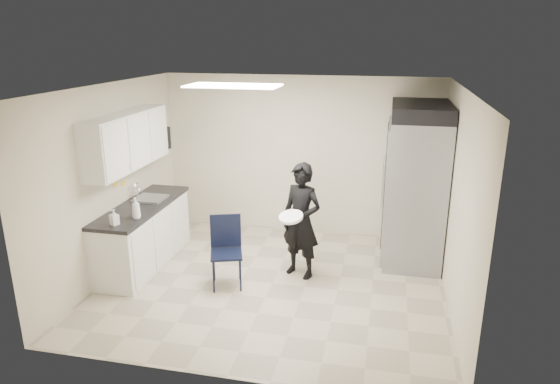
% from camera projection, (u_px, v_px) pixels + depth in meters
% --- Properties ---
extents(floor, '(4.50, 4.50, 0.00)m').
position_uv_depth(floor, '(272.00, 283.00, 6.72)').
color(floor, tan).
rests_on(floor, ground).
extents(ceiling, '(4.50, 4.50, 0.00)m').
position_uv_depth(ceiling, '(271.00, 87.00, 5.94)').
color(ceiling, silver).
rests_on(ceiling, back_wall).
extents(back_wall, '(4.50, 0.00, 4.50)m').
position_uv_depth(back_wall, '(300.00, 156.00, 8.20)').
color(back_wall, beige).
rests_on(back_wall, floor).
extents(left_wall, '(0.00, 4.00, 4.00)m').
position_uv_depth(left_wall, '(111.00, 181.00, 6.79)').
color(left_wall, beige).
rests_on(left_wall, floor).
extents(right_wall, '(0.00, 4.00, 4.00)m').
position_uv_depth(right_wall, '(458.00, 203.00, 5.88)').
color(right_wall, beige).
rests_on(right_wall, floor).
extents(ceiling_panel, '(1.20, 0.60, 0.02)m').
position_uv_depth(ceiling_panel, '(233.00, 86.00, 6.45)').
color(ceiling_panel, white).
rests_on(ceiling_panel, ceiling).
extents(lower_counter, '(0.60, 1.90, 0.86)m').
position_uv_depth(lower_counter, '(144.00, 236.00, 7.17)').
color(lower_counter, silver).
rests_on(lower_counter, floor).
extents(countertop, '(0.64, 1.95, 0.05)m').
position_uv_depth(countertop, '(141.00, 206.00, 7.04)').
color(countertop, black).
rests_on(countertop, lower_counter).
extents(sink, '(0.42, 0.40, 0.14)m').
position_uv_depth(sink, '(150.00, 202.00, 7.27)').
color(sink, gray).
rests_on(sink, countertop).
extents(faucet, '(0.02, 0.02, 0.24)m').
position_uv_depth(faucet, '(137.00, 191.00, 7.27)').
color(faucet, silver).
rests_on(faucet, countertop).
extents(upper_cabinets, '(0.35, 1.80, 0.75)m').
position_uv_depth(upper_cabinets, '(127.00, 141.00, 6.78)').
color(upper_cabinets, silver).
rests_on(upper_cabinets, left_wall).
extents(towel_dispenser, '(0.22, 0.30, 0.35)m').
position_uv_depth(towel_dispenser, '(160.00, 139.00, 7.93)').
color(towel_dispenser, black).
rests_on(towel_dispenser, left_wall).
extents(notice_sticker_left, '(0.00, 0.12, 0.07)m').
position_uv_depth(notice_sticker_left, '(116.00, 184.00, 6.90)').
color(notice_sticker_left, yellow).
rests_on(notice_sticker_left, left_wall).
extents(notice_sticker_right, '(0.00, 0.12, 0.07)m').
position_uv_depth(notice_sticker_right, '(124.00, 183.00, 7.10)').
color(notice_sticker_right, yellow).
rests_on(notice_sticker_right, left_wall).
extents(commercial_fridge, '(0.80, 1.35, 2.10)m').
position_uv_depth(commercial_fridge, '(415.00, 190.00, 7.22)').
color(commercial_fridge, gray).
rests_on(commercial_fridge, floor).
extents(fridge_compressor, '(0.80, 1.35, 0.20)m').
position_uv_depth(fridge_compressor, '(422.00, 111.00, 6.88)').
color(fridge_compressor, black).
rests_on(fridge_compressor, commercial_fridge).
extents(folding_chair, '(0.52, 0.52, 0.92)m').
position_uv_depth(folding_chair, '(226.00, 254.00, 6.52)').
color(folding_chair, black).
rests_on(folding_chair, floor).
extents(man_tuxedo, '(0.69, 0.59, 1.60)m').
position_uv_depth(man_tuxedo, '(301.00, 221.00, 6.73)').
color(man_tuxedo, black).
rests_on(man_tuxedo, floor).
extents(bucket_lid, '(0.42, 0.42, 0.04)m').
position_uv_depth(bucket_lid, '(291.00, 217.00, 6.50)').
color(bucket_lid, silver).
rests_on(bucket_lid, man_tuxedo).
extents(soap_bottle_a, '(0.15, 0.15, 0.28)m').
position_uv_depth(soap_bottle_a, '(136.00, 208.00, 6.47)').
color(soap_bottle_a, white).
rests_on(soap_bottle_a, countertop).
extents(soap_bottle_b, '(0.12, 0.12, 0.20)m').
position_uv_depth(soap_bottle_b, '(114.00, 217.00, 6.26)').
color(soap_bottle_b, '#AEAFBA').
rests_on(soap_bottle_b, countertop).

